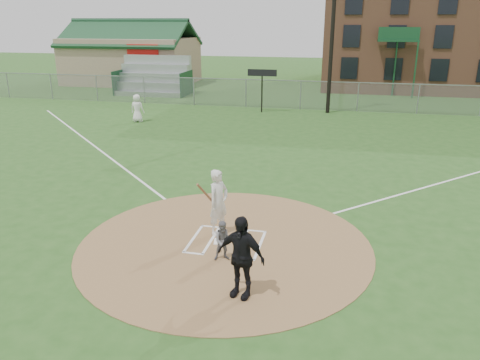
% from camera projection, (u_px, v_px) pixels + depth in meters
% --- Properties ---
extents(ground, '(140.00, 140.00, 0.00)m').
position_uv_depth(ground, '(225.00, 245.00, 13.48)').
color(ground, '#26501B').
rests_on(ground, ground).
extents(dirt_circle, '(8.40, 8.40, 0.02)m').
position_uv_depth(dirt_circle, '(225.00, 244.00, 13.48)').
color(dirt_circle, '#957046').
rests_on(dirt_circle, ground).
extents(home_plate, '(0.47, 0.47, 0.03)m').
position_uv_depth(home_plate, '(221.00, 242.00, 13.60)').
color(home_plate, white).
rests_on(home_plate, dirt_circle).
extents(foul_line_third, '(17.04, 17.04, 0.01)m').
position_uv_depth(foul_line_third, '(97.00, 148.00, 23.63)').
color(foul_line_third, white).
rests_on(foul_line_third, ground).
extents(catcher, '(0.65, 0.59, 1.11)m').
position_uv_depth(catcher, '(224.00, 241.00, 12.44)').
color(catcher, slate).
rests_on(catcher, dirt_circle).
extents(umpire, '(1.26, 0.77, 2.01)m').
position_uv_depth(umpire, '(241.00, 257.00, 10.67)').
color(umpire, black).
rests_on(umpire, dirt_circle).
extents(ondeck_player, '(0.85, 0.56, 1.72)m').
position_uv_depth(ondeck_player, '(137.00, 108.00, 29.32)').
color(ondeck_player, white).
rests_on(ondeck_player, ground).
extents(batters_boxes, '(2.08, 1.88, 0.01)m').
position_uv_depth(batters_boxes, '(226.00, 242.00, 13.61)').
color(batters_boxes, white).
rests_on(batters_boxes, dirt_circle).
extents(batter_at_plate, '(0.86, 1.11, 2.00)m').
position_uv_depth(batter_at_plate, '(218.00, 202.00, 13.85)').
color(batter_at_plate, silver).
rests_on(batter_at_plate, dirt_circle).
extents(outfield_fence, '(56.08, 0.08, 2.03)m').
position_uv_depth(outfield_fence, '(301.00, 95.00, 33.45)').
color(outfield_fence, slate).
rests_on(outfield_fence, ground).
extents(bleachers, '(6.08, 3.20, 3.20)m').
position_uv_depth(bleachers, '(153.00, 76.00, 39.81)').
color(bleachers, '#B7BABF').
rests_on(bleachers, ground).
extents(clubhouse, '(12.20, 8.71, 6.23)m').
position_uv_depth(clubhouse, '(132.00, 59.00, 46.84)').
color(clubhouse, tan).
rests_on(clubhouse, ground).
extents(light_pole, '(1.20, 0.30, 12.22)m').
position_uv_depth(light_pole, '(334.00, 12.00, 30.29)').
color(light_pole, black).
rests_on(light_pole, ground).
extents(scoreboard_sign, '(2.00, 0.10, 2.93)m').
position_uv_depth(scoreboard_sign, '(262.00, 77.00, 31.86)').
color(scoreboard_sign, black).
rests_on(scoreboard_sign, ground).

